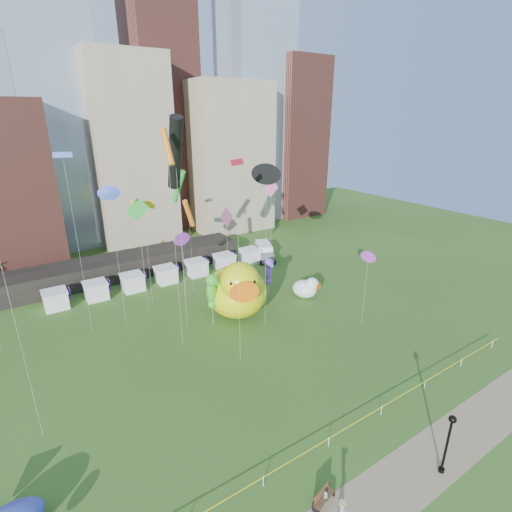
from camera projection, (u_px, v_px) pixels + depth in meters
ground at (328, 446)px, 29.27m from camera, size 160.00×160.00×0.00m
footpath at (381, 498)px, 25.35m from camera, size 70.00×4.00×0.02m
skyline at (114, 127)px, 70.80m from camera, size 101.00×23.00×68.00m
pavilion at (121, 266)px, 59.53m from camera, size 38.00×6.00×3.20m
vendor_tents at (166, 275)px, 57.60m from camera, size 33.24×2.80×2.40m
caution_tape at (329, 440)px, 29.03m from camera, size 50.00×0.06×0.90m
big_duck at (237, 289)px, 47.06m from camera, size 10.17×11.33×7.92m
small_duck at (306, 288)px, 52.60m from camera, size 4.04×4.43×3.09m
seahorse_green at (212, 289)px, 44.22m from camera, size 1.68×1.98×6.70m
seahorse_purple at (269, 269)px, 52.07m from camera, size 1.46×1.73×5.60m
park_bench at (323, 497)px, 24.86m from camera, size 1.93×1.01×0.94m
lamppost at (448, 438)px, 26.16m from camera, size 0.53×0.53×5.05m
box_truck at (264, 251)px, 66.92m from camera, size 4.51×6.61×2.65m
toddler at (325, 497)px, 24.88m from camera, size 0.35×0.29×0.90m
kite_1 at (271, 189)px, 57.09m from camera, size 0.36×2.93×14.94m
kite_2 at (266, 174)px, 40.06m from camera, size 1.46×2.00×19.01m
kite_3 at (178, 187)px, 49.97m from camera, size 1.76×2.68×17.13m
kite_5 at (63, 159)px, 37.53m from camera, size 1.77×0.86×20.31m
kite_6 at (189, 213)px, 51.17m from camera, size 2.28×1.93×13.34m
kite_7 at (181, 239)px, 49.47m from camera, size 1.68×0.55×9.51m
kite_8 at (237, 168)px, 32.83m from camera, size 1.59×0.85×20.18m
kite_9 at (227, 218)px, 51.63m from camera, size 2.66×1.29×12.25m
kite_10 at (175, 154)px, 38.75m from camera, size 2.02×4.61×23.82m
kite_11 at (138, 211)px, 44.93m from camera, size 2.59×1.07×14.68m
kite_12 at (143, 205)px, 47.53m from camera, size 2.49×2.52×13.75m
kite_13 at (109, 194)px, 40.42m from camera, size 1.56×0.54×16.73m
kite_14 at (167, 147)px, 34.95m from camera, size 0.60×1.98×22.65m
kite_15 at (368, 257)px, 43.86m from camera, size 0.40×1.33×9.15m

